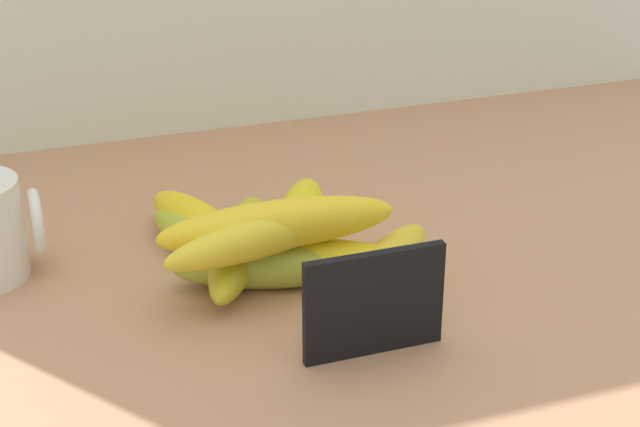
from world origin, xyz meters
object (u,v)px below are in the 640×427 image
object	(u,v)px
banana_3	(239,246)
banana_8	(278,225)
banana_1	(201,244)
banana_7	(270,234)
chalkboard_sign	(374,307)
banana_6	(299,223)
banana_4	(199,224)
banana_0	(382,267)
banana_5	(267,266)
banana_2	(321,261)

from	to	relation	value
banana_3	banana_8	distance (cm)	6.46
banana_1	banana_8	xyz separation A→B (cm)	(5.11, -6.74, 4.18)
banana_7	banana_8	bearing A→B (deg)	39.86
chalkboard_sign	banana_6	distance (cm)	19.09
chalkboard_sign	banana_4	distance (cm)	23.63
chalkboard_sign	banana_0	world-z (taller)	chalkboard_sign
banana_5	banana_8	size ratio (longest dim) A/B	0.80
chalkboard_sign	banana_3	xyz separation A→B (cm)	(-5.90, 16.49, -1.84)
chalkboard_sign	banana_7	size ratio (longest dim) A/B	0.57
banana_2	banana_6	distance (cm)	7.50
chalkboard_sign	banana_7	world-z (taller)	chalkboard_sign
banana_0	banana_6	xyz separation A→B (cm)	(-4.09, 9.90, 0.28)
banana_1	banana_2	xyz separation A→B (cm)	(8.77, -7.02, 0.24)
banana_8	banana_5	bearing A→B (deg)	151.21
banana_2	banana_5	bearing A→B (deg)	170.49
banana_3	banana_6	world-z (taller)	banana_6
chalkboard_sign	banana_8	xyz separation A→B (cm)	(-3.72, 11.81, 2.04)
chalkboard_sign	banana_4	bearing A→B (deg)	110.34
banana_5	banana_2	bearing A→B (deg)	-9.51
banana_5	banana_4	bearing A→B (deg)	110.12
banana_0	banana_1	size ratio (longest dim) A/B	1.04
banana_0	banana_7	xyz separation A→B (cm)	(-9.16, 1.96, 3.70)
banana_7	banana_2	bearing A→B (deg)	5.80
banana_0	banana_1	distance (cm)	16.38
banana_2	banana_4	world-z (taller)	banana_4
banana_0	banana_4	xyz separation A→B (cm)	(-12.73, 12.98, 0.16)
banana_0	banana_7	bearing A→B (deg)	167.94
banana_2	banana_4	xyz separation A→B (cm)	(-8.12, 10.57, 0.06)
chalkboard_sign	banana_7	bearing A→B (deg)	112.63
banana_3	banana_8	xyz separation A→B (cm)	(2.18, -4.68, 3.88)
banana_0	banana_8	bearing A→B (deg)	161.92
banana_2	banana_3	xyz separation A→B (cm)	(-5.83, 4.96, 0.05)
banana_5	banana_8	distance (cm)	4.11
banana_1	banana_5	xyz separation A→B (cm)	(4.24, -6.26, 0.19)
chalkboard_sign	banana_3	size ratio (longest dim) A/B	0.57
banana_3	banana_7	world-z (taller)	banana_7
banana_4	banana_5	size ratio (longest dim) A/B	0.94
banana_2	banana_5	xyz separation A→B (cm)	(-4.53, 0.76, -0.05)
chalkboard_sign	banana_1	size ratio (longest dim) A/B	0.69
banana_0	banana_5	world-z (taller)	same
chalkboard_sign	banana_2	world-z (taller)	chalkboard_sign
chalkboard_sign	banana_2	distance (cm)	11.68
banana_0	banana_8	size ratio (longest dim) A/B	0.82
banana_5	banana_7	distance (cm)	3.85
banana_1	banana_5	size ratio (longest dim) A/B	0.98
chalkboard_sign	banana_3	world-z (taller)	chalkboard_sign
banana_4	banana_7	world-z (taller)	banana_7
banana_0	banana_4	distance (cm)	18.19
banana_4	banana_6	xyz separation A→B (cm)	(8.64, -3.08, 0.13)
banana_2	banana_6	xyz separation A→B (cm)	(0.52, 7.48, 0.18)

